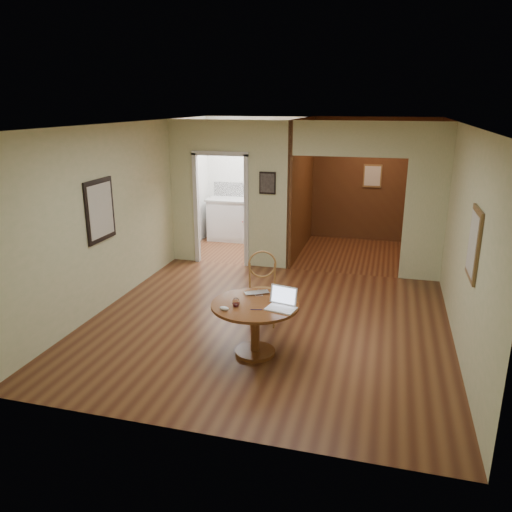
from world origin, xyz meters
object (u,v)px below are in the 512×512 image
(dining_table, at_px, (255,317))
(chair, at_px, (262,284))
(open_laptop, at_px, (282,302))
(closed_laptop, at_px, (258,294))

(dining_table, relative_size, chair, 1.04)
(chair, distance_m, open_laptop, 1.09)
(chair, height_order, open_laptop, chair)
(dining_table, xyz_separation_m, closed_laptop, (-0.04, 0.28, 0.19))
(dining_table, bearing_deg, open_laptop, -4.53)
(chair, xyz_separation_m, closed_laptop, (0.11, -0.66, 0.11))
(closed_laptop, bearing_deg, dining_table, -110.75)
(open_laptop, xyz_separation_m, closed_laptop, (-0.38, 0.31, -0.05))
(open_laptop, relative_size, closed_laptop, 1.22)
(chair, relative_size, open_laptop, 2.70)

